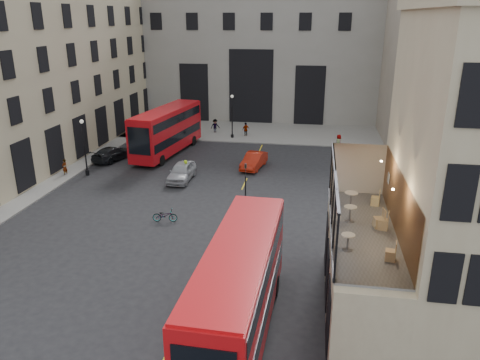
% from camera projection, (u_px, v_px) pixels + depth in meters
% --- Properties ---
extents(ground, '(140.00, 140.00, 0.00)m').
position_uv_depth(ground, '(230.00, 300.00, 24.77)').
color(ground, black).
rests_on(ground, ground).
extents(host_building_main, '(7.26, 11.40, 15.10)m').
position_uv_depth(host_building_main, '(450.00, 170.00, 20.66)').
color(host_building_main, '#C4B693').
rests_on(host_building_main, ground).
extents(host_frontage, '(3.00, 11.00, 4.50)m').
position_uv_depth(host_frontage, '(359.00, 273.00, 23.03)').
color(host_frontage, '#C4B693').
rests_on(host_frontage, ground).
extents(cafe_floor, '(3.00, 10.00, 0.10)m').
position_uv_depth(cafe_floor, '(363.00, 231.00, 22.27)').
color(cafe_floor, slate).
rests_on(cafe_floor, host_frontage).
extents(gateway, '(35.00, 10.60, 18.00)m').
position_uv_depth(gateway, '(256.00, 51.00, 67.08)').
color(gateway, gray).
rests_on(gateway, ground).
extents(building_right, '(16.60, 18.60, 20.00)m').
position_uv_depth(building_right, '(456.00, 50.00, 55.46)').
color(building_right, gray).
rests_on(building_right, ground).
extents(pavement_far, '(40.00, 12.00, 0.12)m').
position_uv_depth(pavement_far, '(238.00, 130.00, 61.04)').
color(pavement_far, slate).
rests_on(pavement_far, ground).
extents(traffic_light_near, '(0.16, 0.20, 3.80)m').
position_uv_depth(traffic_light_near, '(245.00, 181.00, 35.29)').
color(traffic_light_near, black).
rests_on(traffic_light_near, ground).
extents(traffic_light_far, '(0.16, 0.20, 3.80)m').
position_uv_depth(traffic_light_far, '(144.00, 127.00, 52.32)').
color(traffic_light_far, black).
rests_on(traffic_light_far, ground).
extents(street_lamp_a, '(0.36, 0.36, 5.33)m').
position_uv_depth(street_lamp_a, '(85.00, 151.00, 43.33)').
color(street_lamp_a, black).
rests_on(street_lamp_a, ground).
extents(street_lamp_b, '(0.36, 0.36, 5.33)m').
position_uv_depth(street_lamp_b, '(232.00, 119.00, 56.54)').
color(street_lamp_b, black).
rests_on(street_lamp_b, ground).
extents(bus_near, '(3.07, 12.02, 4.77)m').
position_uv_depth(bus_near, '(239.00, 287.00, 21.06)').
color(bus_near, red).
rests_on(bus_near, ground).
extents(bus_far, '(4.47, 12.55, 4.90)m').
position_uv_depth(bus_far, '(167.00, 129.00, 50.20)').
color(bus_far, '#B30C12').
rests_on(bus_far, ground).
extents(car_a, '(1.94, 4.75, 1.62)m').
position_uv_depth(car_a, '(182.00, 172.00, 42.54)').
color(car_a, '#9A9CA2').
rests_on(car_a, ground).
extents(car_b, '(2.34, 4.78, 1.51)m').
position_uv_depth(car_b, '(254.00, 161.00, 45.99)').
color(car_b, '#9E1909').
rests_on(car_b, ground).
extents(car_c, '(3.40, 5.33, 1.44)m').
position_uv_depth(car_c, '(113.00, 154.00, 48.46)').
color(car_c, black).
rests_on(car_c, ground).
extents(bicycle, '(1.87, 0.85, 0.95)m').
position_uv_depth(bicycle, '(165.00, 215.00, 34.05)').
color(bicycle, gray).
rests_on(bicycle, ground).
extents(cyclist, '(0.66, 0.79, 1.84)m').
position_uv_depth(cyclist, '(186.00, 170.00, 42.68)').
color(cyclist, '#B9E918').
rests_on(cyclist, ground).
extents(pedestrian_a, '(0.75, 0.59, 1.53)m').
position_uv_depth(pedestrian_a, '(179.00, 133.00, 56.66)').
color(pedestrian_a, gray).
rests_on(pedestrian_a, ground).
extents(pedestrian_b, '(1.37, 1.16, 1.84)m').
position_uv_depth(pedestrian_b, '(215.00, 126.00, 59.50)').
color(pedestrian_b, gray).
rests_on(pedestrian_b, ground).
extents(pedestrian_c, '(1.07, 1.01, 1.78)m').
position_uv_depth(pedestrian_c, '(246.00, 130.00, 57.89)').
color(pedestrian_c, gray).
rests_on(pedestrian_c, ground).
extents(pedestrian_d, '(0.96, 1.05, 1.80)m').
position_uv_depth(pedestrian_d, '(339.00, 142.00, 51.99)').
color(pedestrian_d, gray).
rests_on(pedestrian_d, ground).
extents(pedestrian_e, '(0.50, 0.65, 1.59)m').
position_uv_depth(pedestrian_e, '(65.00, 167.00, 43.77)').
color(pedestrian_e, gray).
rests_on(pedestrian_e, ground).
extents(cafe_table_near, '(0.60, 0.60, 0.75)m').
position_uv_depth(cafe_table_near, '(348.00, 240.00, 20.17)').
color(cafe_table_near, silver).
rests_on(cafe_table_near, cafe_floor).
extents(cafe_table_mid, '(0.63, 0.63, 0.79)m').
position_uv_depth(cafe_table_mid, '(350.00, 212.00, 22.99)').
color(cafe_table_mid, silver).
rests_on(cafe_table_mid, cafe_floor).
extents(cafe_table_far, '(0.68, 0.68, 0.86)m').
position_uv_depth(cafe_table_far, '(351.00, 198.00, 24.63)').
color(cafe_table_far, beige).
rests_on(cafe_table_far, cafe_floor).
extents(cafe_chair_a, '(0.48, 0.48, 0.85)m').
position_uv_depth(cafe_chair_a, '(391.00, 255.00, 19.41)').
color(cafe_chair_a, tan).
rests_on(cafe_chair_a, cafe_floor).
extents(cafe_chair_b, '(0.54, 0.54, 0.93)m').
position_uv_depth(cafe_chair_b, '(383.00, 224.00, 22.23)').
color(cafe_chair_b, tan).
rests_on(cafe_chair_b, cafe_floor).
extents(cafe_chair_c, '(0.55, 0.55, 0.94)m').
position_uv_depth(cafe_chair_c, '(379.00, 222.00, 22.41)').
color(cafe_chair_c, tan).
rests_on(cafe_chair_c, cafe_floor).
extents(cafe_chair_d, '(0.51, 0.51, 0.89)m').
position_uv_depth(cafe_chair_d, '(376.00, 200.00, 25.05)').
color(cafe_chair_d, '#D4BA7A').
rests_on(cafe_chair_d, cafe_floor).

